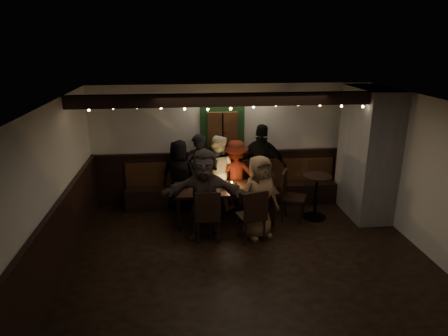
{
  "coord_description": "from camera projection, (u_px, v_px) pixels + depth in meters",
  "views": [
    {
      "loc": [
        -1.05,
        -5.88,
        3.51
      ],
      "look_at": [
        -0.25,
        1.6,
        1.05
      ],
      "focal_mm": 32.0,
      "sensor_mm": 36.0,
      "label": 1
    }
  ],
  "objects": [
    {
      "name": "room",
      "position": [
        291.0,
        167.0,
        7.87
      ],
      "size": [
        6.02,
        5.01,
        2.62
      ],
      "color": "black",
      "rests_on": "ground"
    },
    {
      "name": "person_f",
      "position": [
        205.0,
        195.0,
        7.11
      ],
      "size": [
        1.63,
        0.73,
        1.69
      ],
      "primitive_type": "imported",
      "rotation": [
        0.0,
        0.0,
        -0.15
      ],
      "color": "#3F3431",
      "rests_on": "ground"
    },
    {
      "name": "high_top",
      "position": [
        316.0,
        191.0,
        8.01
      ],
      "size": [
        0.57,
        0.57,
        0.91
      ],
      "color": "black",
      "rests_on": "ground"
    },
    {
      "name": "chair_near_left",
      "position": [
        208.0,
        213.0,
        7.05
      ],
      "size": [
        0.47,
        0.47,
        0.99
      ],
      "color": "black",
      "rests_on": "ground"
    },
    {
      "name": "person_g",
      "position": [
        259.0,
        197.0,
        7.2
      ],
      "size": [
        0.89,
        0.74,
        1.55
      ],
      "primitive_type": "imported",
      "rotation": [
        0.0,
        0.0,
        0.38
      ],
      "color": "#93734C",
      "rests_on": "ground"
    },
    {
      "name": "person_e",
      "position": [
        262.0,
        166.0,
        8.51
      ],
      "size": [
        1.15,
        0.8,
        1.81
      ],
      "primitive_type": "imported",
      "rotation": [
        0.0,
        0.0,
        2.77
      ],
      "color": "black",
      "rests_on": "ground"
    },
    {
      "name": "dining_table",
      "position": [
        225.0,
        191.0,
        7.85
      ],
      "size": [
        1.99,
        0.85,
        0.86
      ],
      "color": "black",
      "rests_on": "ground"
    },
    {
      "name": "person_a",
      "position": [
        179.0,
        176.0,
        8.37
      ],
      "size": [
        0.83,
        0.63,
        1.52
      ],
      "primitive_type": "imported",
      "rotation": [
        0.0,
        0.0,
        2.92
      ],
      "color": "black",
      "rests_on": "ground"
    },
    {
      "name": "person_b",
      "position": [
        198.0,
        171.0,
        8.45
      ],
      "size": [
        0.68,
        0.54,
        1.63
      ],
      "primitive_type": "imported",
      "rotation": [
        0.0,
        0.0,
        3.43
      ],
      "color": "black",
      "rests_on": "ground"
    },
    {
      "name": "chair_near_right",
      "position": [
        253.0,
        213.0,
        7.05
      ],
      "size": [
        0.55,
        0.55,
        0.99
      ],
      "color": "black",
      "rests_on": "ground"
    },
    {
      "name": "person_c",
      "position": [
        218.0,
        172.0,
        8.45
      ],
      "size": [
        0.96,
        0.87,
        1.6
      ],
      "primitive_type": "imported",
      "rotation": [
        0.0,
        0.0,
        2.72
      ],
      "color": "#EDEAC2",
      "rests_on": "ground"
    },
    {
      "name": "chair_end",
      "position": [
        289.0,
        192.0,
        7.97
      ],
      "size": [
        0.6,
        0.6,
        1.01
      ],
      "color": "black",
      "rests_on": "ground"
    },
    {
      "name": "person_d",
      "position": [
        236.0,
        174.0,
        8.5
      ],
      "size": [
        1.0,
        0.62,
        1.48
      ],
      "primitive_type": "imported",
      "rotation": [
        0.0,
        0.0,
        3.21
      ],
      "color": "#5E1A0F",
      "rests_on": "ground"
    }
  ]
}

